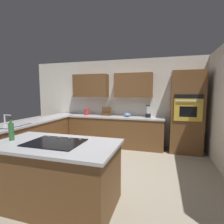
{
  "coord_description": "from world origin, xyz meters",
  "views": [
    {
      "loc": [
        -1.26,
        3.21,
        1.6
      ],
      "look_at": [
        0.02,
        -1.1,
        1.1
      ],
      "focal_mm": 27.85,
      "sensor_mm": 36.0,
      "label": 1
    }
  ],
  "objects_px": {
    "cooktop": "(55,142)",
    "kettle": "(87,112)",
    "oil_bottle": "(11,131)",
    "blender": "(148,112)",
    "mixing_bowl": "(127,115)",
    "wall_oven": "(186,112)",
    "sink_unit": "(12,125)",
    "spice_rack": "(107,111)"
  },
  "relations": [
    {
      "from": "blender",
      "to": "mixing_bowl",
      "type": "distance_m",
      "value": 0.61
    },
    {
      "from": "cooktop",
      "to": "kettle",
      "type": "xyz_separation_m",
      "value": [
        0.87,
        -2.93,
        0.09
      ]
    },
    {
      "from": "cooktop",
      "to": "kettle",
      "type": "height_order",
      "value": "kettle"
    },
    {
      "from": "spice_rack",
      "to": "wall_oven",
      "type": "bearing_deg",
      "value": 177.87
    },
    {
      "from": "cooktop",
      "to": "kettle",
      "type": "relative_size",
      "value": 3.86
    },
    {
      "from": "cooktop",
      "to": "kettle",
      "type": "distance_m",
      "value": 3.06
    },
    {
      "from": "wall_oven",
      "to": "sink_unit",
      "type": "relative_size",
      "value": 3.08
    },
    {
      "from": "wall_oven",
      "to": "oil_bottle",
      "type": "xyz_separation_m",
      "value": [
        2.72,
        2.96,
        -0.04
      ]
    },
    {
      "from": "kettle",
      "to": "oil_bottle",
      "type": "relative_size",
      "value": 0.59
    },
    {
      "from": "wall_oven",
      "to": "blender",
      "type": "bearing_deg",
      "value": -2.26
    },
    {
      "from": "spice_rack",
      "to": "kettle",
      "type": "xyz_separation_m",
      "value": [
        0.65,
        0.04,
        -0.03
      ]
    },
    {
      "from": "blender",
      "to": "mixing_bowl",
      "type": "bearing_deg",
      "value": 0.0
    },
    {
      "from": "kettle",
      "to": "wall_oven",
      "type": "bearing_deg",
      "value": 179.22
    },
    {
      "from": "sink_unit",
      "to": "spice_rack",
      "type": "height_order",
      "value": "spice_rack"
    },
    {
      "from": "sink_unit",
      "to": "blender",
      "type": "xyz_separation_m",
      "value": [
        -2.68,
        -2.08,
        0.13
      ]
    },
    {
      "from": "spice_rack",
      "to": "mixing_bowl",
      "type": "bearing_deg",
      "value": 176.1
    },
    {
      "from": "blender",
      "to": "oil_bottle",
      "type": "distance_m",
      "value": 3.45
    },
    {
      "from": "spice_rack",
      "to": "oil_bottle",
      "type": "distance_m",
      "value": 3.08
    },
    {
      "from": "sink_unit",
      "to": "oil_bottle",
      "type": "relative_size",
      "value": 2.09
    },
    {
      "from": "cooktop",
      "to": "mixing_bowl",
      "type": "xyz_separation_m",
      "value": [
        -0.43,
        -2.93,
        0.05
      ]
    },
    {
      "from": "sink_unit",
      "to": "spice_rack",
      "type": "bearing_deg",
      "value": -123.93
    },
    {
      "from": "wall_oven",
      "to": "sink_unit",
      "type": "bearing_deg",
      "value": 29.01
    },
    {
      "from": "wall_oven",
      "to": "spice_rack",
      "type": "height_order",
      "value": "wall_oven"
    },
    {
      "from": "sink_unit",
      "to": "cooktop",
      "type": "relative_size",
      "value": 0.92
    },
    {
      "from": "kettle",
      "to": "oil_bottle",
      "type": "bearing_deg",
      "value": 93.49
    },
    {
      "from": "mixing_bowl",
      "to": "spice_rack",
      "type": "xyz_separation_m",
      "value": [
        0.65,
        -0.04,
        0.08
      ]
    },
    {
      "from": "sink_unit",
      "to": "cooktop",
      "type": "xyz_separation_m",
      "value": [
        -1.65,
        0.85,
        -0.01
      ]
    },
    {
      "from": "sink_unit",
      "to": "blender",
      "type": "distance_m",
      "value": 3.39
    },
    {
      "from": "wall_oven",
      "to": "sink_unit",
      "type": "distance_m",
      "value": 4.21
    },
    {
      "from": "wall_oven",
      "to": "cooktop",
      "type": "distance_m",
      "value": 3.53
    },
    {
      "from": "sink_unit",
      "to": "oil_bottle",
      "type": "xyz_separation_m",
      "value": [
        -0.96,
        0.92,
        0.12
      ]
    },
    {
      "from": "cooktop",
      "to": "spice_rack",
      "type": "distance_m",
      "value": 2.99
    },
    {
      "from": "blender",
      "to": "spice_rack",
      "type": "bearing_deg",
      "value": -2.03
    },
    {
      "from": "cooktop",
      "to": "mixing_bowl",
      "type": "height_order",
      "value": "mixing_bowl"
    },
    {
      "from": "wall_oven",
      "to": "sink_unit",
      "type": "height_order",
      "value": "wall_oven"
    },
    {
      "from": "cooktop",
      "to": "mixing_bowl",
      "type": "bearing_deg",
      "value": -98.26
    },
    {
      "from": "blender",
      "to": "kettle",
      "type": "height_order",
      "value": "blender"
    },
    {
      "from": "wall_oven",
      "to": "mixing_bowl",
      "type": "bearing_deg",
      "value": -1.41
    },
    {
      "from": "cooktop",
      "to": "oil_bottle",
      "type": "height_order",
      "value": "oil_bottle"
    },
    {
      "from": "mixing_bowl",
      "to": "cooktop",
      "type": "bearing_deg",
      "value": 81.74
    },
    {
      "from": "spice_rack",
      "to": "kettle",
      "type": "bearing_deg",
      "value": 3.9
    },
    {
      "from": "mixing_bowl",
      "to": "kettle",
      "type": "bearing_deg",
      "value": 0.0
    }
  ]
}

